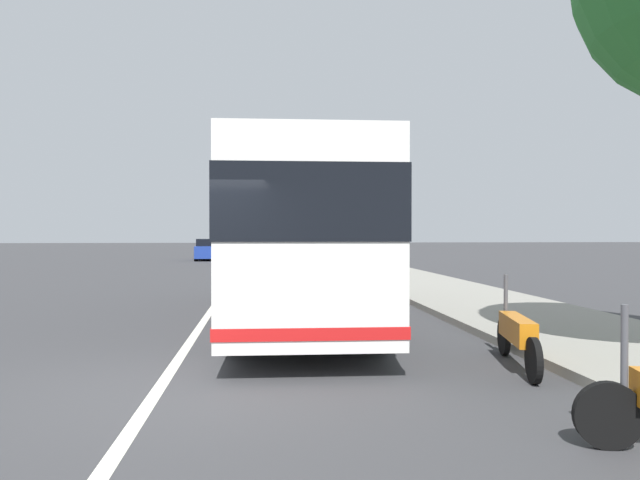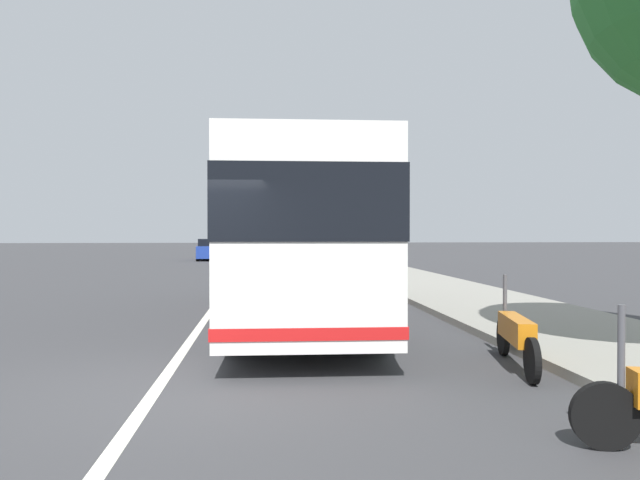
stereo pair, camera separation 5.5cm
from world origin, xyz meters
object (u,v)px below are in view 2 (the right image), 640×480
(car_ahead_same_lane, at_px, (274,253))
(car_behind_bus, at_px, (232,245))
(car_side_street, at_px, (271,246))
(motorcycle_by_tree, at_px, (516,335))
(car_far_distant, at_px, (211,250))
(utility_pole, at_px, (397,206))
(coach_bus, at_px, (299,234))

(car_ahead_same_lane, height_order, car_behind_bus, car_ahead_same_lane)
(car_ahead_same_lane, distance_m, car_side_street, 20.05)
(car_behind_bus, height_order, car_side_street, car_behind_bus)
(motorcycle_by_tree, distance_m, car_side_street, 45.95)
(car_ahead_same_lane, distance_m, car_far_distant, 7.51)
(motorcycle_by_tree, distance_m, car_behind_bus, 48.39)
(car_ahead_same_lane, xyz_separation_m, utility_pole, (-8.92, -5.34, 2.38))
(coach_bus, xyz_separation_m, car_behind_bus, (43.28, 4.01, -1.14))
(motorcycle_by_tree, bearing_deg, car_side_street, 15.61)
(car_ahead_same_lane, bearing_deg, utility_pole, -146.37)
(car_side_street, bearing_deg, motorcycle_by_tree, -178.90)
(coach_bus, xyz_separation_m, car_side_street, (41.22, 0.11, -1.15))
(car_far_distant, bearing_deg, car_ahead_same_lane, 31.60)
(motorcycle_by_tree, distance_m, utility_pole, 17.27)
(coach_bus, bearing_deg, motorcycle_by_tree, -147.78)
(motorcycle_by_tree, distance_m, car_ahead_same_lane, 25.97)
(car_behind_bus, bearing_deg, utility_pole, 12.06)
(coach_bus, xyz_separation_m, utility_pole, (12.25, -5.15, 1.24))
(car_far_distant, bearing_deg, car_behind_bus, 174.65)
(car_ahead_same_lane, height_order, utility_pole, utility_pole)
(car_behind_bus, height_order, utility_pole, utility_pole)
(coach_bus, height_order, car_far_distant, coach_bus)
(coach_bus, bearing_deg, car_side_street, 2.30)
(car_far_distant, distance_m, car_behind_bus, 15.97)
(car_ahead_same_lane, relative_size, car_far_distant, 1.01)
(motorcycle_by_tree, xyz_separation_m, car_ahead_same_lane, (25.81, 2.88, 0.25))
(car_ahead_same_lane, xyz_separation_m, car_side_street, (20.05, -0.08, -0.00))
(coach_bus, height_order, utility_pole, utility_pole)
(car_ahead_same_lane, bearing_deg, car_behind_bus, 12.51)
(motorcycle_by_tree, bearing_deg, coach_bus, 42.19)
(motorcycle_by_tree, height_order, car_far_distant, car_far_distant)
(motorcycle_by_tree, xyz_separation_m, car_side_street, (45.86, 2.80, 0.24))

